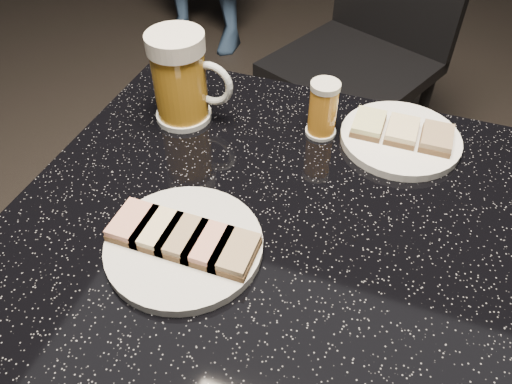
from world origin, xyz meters
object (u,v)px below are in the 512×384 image
plate_large (184,245)px  beer_mug (181,78)px  plate_small (400,139)px  beer_tumbler (323,109)px  chair (368,44)px  table (256,308)px

plate_large → beer_mug: (-0.13, 0.27, 0.07)m
plate_small → beer_tumbler: beer_tumbler is taller
chair → plate_small: bearing=-77.9°
plate_large → beer_tumbler: beer_tumbler is taller
beer_mug → chair: bearing=76.6°
plate_large → plate_small: same height
plate_small → plate_large: bearing=-125.9°
plate_small → table: size_ratio=0.26×
chair → plate_large: bearing=-93.7°
plate_large → chair: chair is taller
plate_large → plate_small: (0.24, 0.33, 0.00)m
plate_small → beer_tumbler: 0.14m
plate_small → chair: bearing=102.1°
plate_small → chair: size_ratio=0.22×
plate_large → beer_mug: size_ratio=1.35×
plate_large → table: bearing=51.2°
beer_tumbler → chair: size_ratio=0.11×
beer_tumbler → chair: (-0.04, 0.80, -0.30)m
table → chair: (0.00, 1.02, -0.00)m
beer_mug → beer_tumbler: beer_mug is taller
beer_tumbler → table: bearing=-99.4°
table → beer_mug: beer_mug is taller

